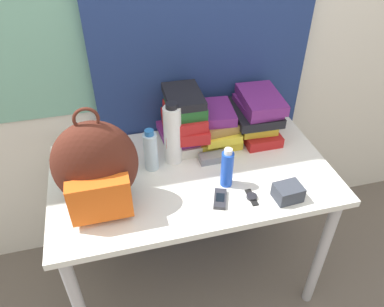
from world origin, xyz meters
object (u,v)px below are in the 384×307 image
Objects in this scene: book_stack_center at (215,126)px; sports_bottle at (173,134)px; backpack at (96,168)px; book_stack_right at (256,115)px; wristwatch at (252,197)px; sunscreen_bottle at (227,168)px; sunglasses_case at (216,157)px; camera_pouch at (288,192)px; water_bottle at (151,151)px; cell_phone at (220,199)px; book_stack_left at (184,121)px.

sports_bottle is at bearing -155.38° from book_stack_center.
book_stack_right is at bearing 20.86° from backpack.
sports_bottle is 3.13× the size of wristwatch.
backpack is 1.65× the size of book_stack_center.
sunscreen_bottle is 1.94× the size of wristwatch.
backpack is 2.89× the size of sunglasses_case.
sunglasses_case is (-0.04, -0.16, -0.06)m from book_stack_center.
book_stack_right is 0.31m from sunglasses_case.
wristwatch is (-0.14, 0.04, -0.03)m from camera_pouch.
water_bottle is 0.37m from cell_phone.
book_stack_center is 0.18m from sunglasses_case.
book_stack_right is at bearing 52.43° from cell_phone.
sunscreen_bottle is (0.52, -0.02, -0.09)m from backpack.
book_stack_left is 2.97× the size of wristwatch.
book_stack_right is 1.42× the size of water_bottle.
book_stack_left is 1.88× the size of sunglasses_case.
book_stack_center is at bearing 27.99° from backpack.
water_bottle reaches higher than wristwatch.
cell_phone is 1.04× the size of camera_pouch.
sunscreen_bottle is 0.13m from cell_phone.
camera_pouch is at bearing -33.95° from sunscreen_bottle.
backpack is 0.63m from wristwatch.
sports_bottle is (-0.08, -0.10, 0.01)m from book_stack_left.
backpack reaches higher than water_bottle.
book_stack_left is at bearing -178.92° from book_stack_center.
book_stack_right reaches higher than wristwatch.
book_stack_left is 2.41× the size of cell_phone.
sunglasses_case is at bearing 124.41° from camera_pouch.
camera_pouch is (-0.04, -0.46, -0.08)m from book_stack_right.
camera_pouch is at bearing -12.66° from backpack.
camera_pouch is 1.19× the size of wristwatch.
wristwatch is (0.59, -0.13, -0.18)m from backpack.
book_stack_right reaches higher than water_bottle.
wristwatch is at bearing -38.77° from water_bottle.
sunglasses_case is (0.06, 0.25, 0.01)m from cell_phone.
backpack is 0.29m from water_bottle.
book_stack_right is (0.36, -0.00, -0.02)m from book_stack_left.
sports_bottle is at bearing 128.75° from wristwatch.
cell_phone is (0.13, -0.30, -0.14)m from sports_bottle.
wristwatch is at bearing -113.12° from book_stack_right.
sunglasses_case is (0.19, -0.05, -0.13)m from sports_bottle.
water_bottle is 0.68× the size of sports_bottle.
backpack is at bearing -149.80° from sports_bottle.
book_stack_center is at bearing 93.69° from wristwatch.
book_stack_left is at bearing 125.21° from sunglasses_case.
wristwatch is (0.18, -0.42, -0.13)m from book_stack_left.
backpack is 4.57× the size of wristwatch.
backpack reaches higher than book_stack_right.
backpack is at bearing -164.63° from sunglasses_case.
sports_bottle is at bearing 130.37° from sunscreen_bottle.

